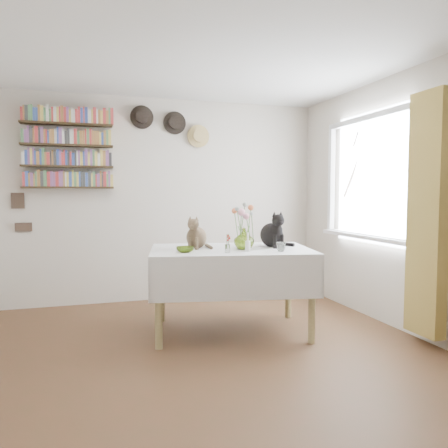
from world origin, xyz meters
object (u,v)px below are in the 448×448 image
object	(u,v)px
dining_table	(231,269)
tabby_cat	(197,232)
bookshelf_unit	(68,149)
black_cat	(272,228)
flower_vase	(244,239)

from	to	relation	value
dining_table	tabby_cat	world-z (taller)	tabby_cat
dining_table	bookshelf_unit	bearing A→B (deg)	136.89
dining_table	black_cat	world-z (taller)	black_cat
dining_table	flower_vase	xyz separation A→B (m)	(0.10, -0.10, 0.30)
flower_vase	tabby_cat	bearing A→B (deg)	150.51
black_cat	bookshelf_unit	distance (m)	2.53
dining_table	flower_vase	bearing A→B (deg)	-45.19
flower_vase	bookshelf_unit	xyz separation A→B (m)	(-1.60, 1.51, 0.94)
flower_vase	dining_table	bearing A→B (deg)	134.81
black_cat	bookshelf_unit	bearing A→B (deg)	140.22
dining_table	bookshelf_unit	world-z (taller)	bookshelf_unit
dining_table	tabby_cat	bearing A→B (deg)	156.98
dining_table	flower_vase	world-z (taller)	flower_vase
black_cat	bookshelf_unit	size ratio (longest dim) A/B	0.36
tabby_cat	bookshelf_unit	size ratio (longest dim) A/B	0.32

